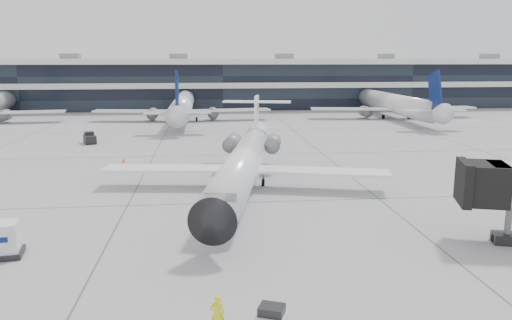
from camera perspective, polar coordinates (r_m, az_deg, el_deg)
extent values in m
plane|color=gray|center=(39.62, 0.00, -4.83)|extent=(220.00, 220.00, 0.00)
cube|color=black|center=(120.06, -3.99, 8.51)|extent=(170.00, 22.00, 10.00)
cylinder|color=white|center=(42.21, -1.47, -0.49)|extent=(7.35, 24.90, 2.79)
cone|color=black|center=(28.92, -4.53, -6.16)|extent=(3.28, 3.36, 2.79)
cone|color=white|center=(55.93, 0.13, 2.79)|extent=(3.22, 3.74, 2.65)
cube|color=white|center=(44.59, -9.93, -0.97)|extent=(11.61, 4.00, 0.23)
cube|color=white|center=(43.17, 7.59, -1.30)|extent=(11.68, 5.49, 0.23)
cylinder|color=slate|center=(50.65, -2.73, 1.99)|extent=(2.18, 3.74, 1.55)
cylinder|color=slate|center=(50.27, 1.95, 1.92)|extent=(2.18, 3.74, 1.55)
cube|color=white|center=(55.03, 0.07, 4.93)|extent=(0.78, 2.70, 4.65)
cube|color=white|center=(55.28, 0.11, 6.68)|extent=(7.62, 3.01, 0.17)
cylinder|color=black|center=(33.36, -3.34, -7.50)|extent=(0.29, 0.60, 0.58)
cylinder|color=black|center=(44.86, -3.13, -2.47)|extent=(0.37, 0.70, 0.66)
cylinder|color=black|center=(44.54, 0.83, -2.56)|extent=(0.37, 0.70, 0.66)
cube|color=black|center=(33.32, 24.74, -2.44)|extent=(3.03, 3.38, 2.48)
cylinder|color=slate|center=(34.34, 26.85, -6.53)|extent=(0.39, 0.39, 2.48)
cube|color=black|center=(34.62, 26.71, -8.00)|extent=(1.89, 1.65, 0.62)
imported|color=#F3F619|center=(21.54, -4.43, -17.10)|extent=(0.64, 0.45, 1.66)
cube|color=black|center=(21.20, 1.81, -16.87)|extent=(1.25, 1.14, 0.46)
cube|color=black|center=(32.50, -27.18, -9.51)|extent=(2.69, 2.17, 0.30)
cone|color=orange|center=(56.50, -14.90, 0.00)|extent=(0.35, 0.35, 0.54)
cube|color=orange|center=(56.55, -14.89, -0.25)|extent=(0.39, 0.39, 0.03)
cube|color=black|center=(70.44, -18.46, 2.28)|extent=(2.18, 2.75, 0.98)
cube|color=black|center=(70.88, -18.56, 2.87)|extent=(1.47, 1.35, 0.55)
cylinder|color=black|center=(71.27, -19.02, 2.05)|extent=(0.35, 0.52, 0.48)
cylinder|color=black|center=(71.43, -18.07, 2.14)|extent=(0.35, 0.52, 0.48)
cylinder|color=black|center=(69.56, -18.82, 1.85)|extent=(0.35, 0.52, 0.48)
cylinder|color=black|center=(69.72, -17.85, 1.93)|extent=(0.35, 0.52, 0.48)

